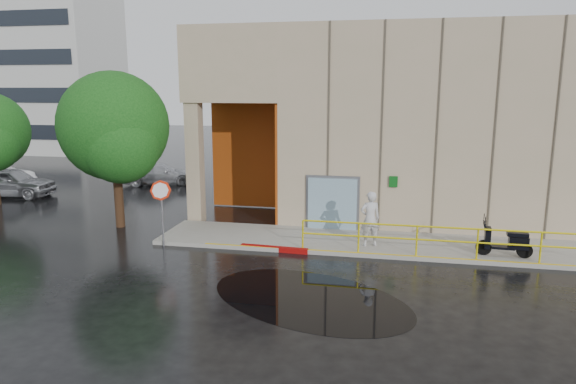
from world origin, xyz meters
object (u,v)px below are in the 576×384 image
(scooter, at_px, (506,234))
(tree_near, at_px, (116,131))
(red_curb, at_px, (274,249))
(car_c, at_px, (159,174))
(car_a, at_px, (10,182))
(person, at_px, (370,219))
(stop_sign, at_px, (161,198))

(scooter, bearing_deg, tree_near, 178.79)
(tree_near, bearing_deg, scooter, -5.18)
(scooter, bearing_deg, red_curb, -172.28)
(red_curb, relative_size, car_c, 0.55)
(car_a, height_order, car_c, car_a)
(car_c, xyz_separation_m, tree_near, (2.65, -9.19, 3.30))
(car_a, xyz_separation_m, car_c, (6.09, 4.73, -0.14))
(person, relative_size, car_a, 0.43)
(person, height_order, car_a, person)
(stop_sign, xyz_separation_m, car_c, (-5.37, 11.19, -1.14))
(person, relative_size, tree_near, 0.31)
(person, height_order, tree_near, tree_near)
(stop_sign, distance_m, red_curb, 4.38)
(person, height_order, scooter, person)
(tree_near, bearing_deg, stop_sign, -36.41)
(red_curb, height_order, tree_near, tree_near)
(tree_near, bearing_deg, person, -5.54)
(person, bearing_deg, stop_sign, -11.68)
(red_curb, height_order, car_a, car_a)
(stop_sign, bearing_deg, person, -0.81)
(scooter, bearing_deg, car_a, 169.98)
(red_curb, xyz_separation_m, car_a, (-15.50, 6.27, 0.68))
(car_c, bearing_deg, red_curb, -159.72)
(scooter, bearing_deg, car_c, 152.36)
(scooter, distance_m, car_c, 20.01)
(car_a, bearing_deg, car_c, -57.76)
(car_c, distance_m, tree_near, 10.11)
(scooter, xyz_separation_m, stop_sign, (-11.67, -0.70, 0.85))
(scooter, relative_size, tree_near, 0.28)
(car_c, bearing_deg, car_a, 107.51)
(scooter, relative_size, car_c, 0.41)
(stop_sign, bearing_deg, car_c, 106.71)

